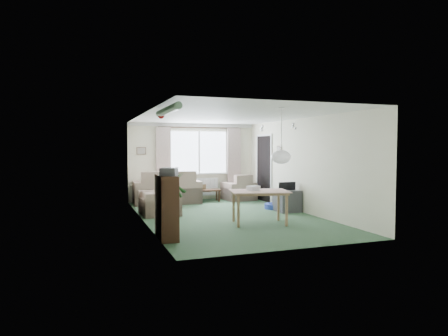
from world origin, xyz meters
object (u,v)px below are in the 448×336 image
object	(u,v)px
armchair_corner	(239,187)
pet_bed	(277,206)
houseplant	(173,202)
armchair_left	(160,198)
bookshelf	(166,207)
tv_cube	(287,201)
dining_table	(259,208)
coffee_table	(206,195)
sofa	(167,187)

from	to	relation	value
armchair_corner	pet_bed	world-z (taller)	armchair_corner
houseplant	armchair_corner	bearing A→B (deg)	54.12
armchair_left	houseplant	distance (m)	2.25
pet_bed	houseplant	bearing A→B (deg)	-147.16
bookshelf	tv_cube	world-z (taller)	bookshelf
dining_table	tv_cube	distance (m)	1.89
armchair_corner	coffee_table	bearing A→B (deg)	-6.08
armchair_left	dining_table	size ratio (longest dim) A/B	0.83
sofa	coffee_table	bearing A→B (deg)	-177.61
coffee_table	dining_table	distance (m)	3.84
bookshelf	houseplant	size ratio (longest dim) A/B	0.95
houseplant	tv_cube	distance (m)	3.74
pet_bed	armchair_corner	bearing A→B (deg)	98.32
armchair_corner	dining_table	world-z (taller)	armchair_corner
armchair_left	coffee_table	size ratio (longest dim) A/B	1.15
pet_bed	dining_table	bearing A→B (deg)	-126.69
coffee_table	bookshelf	world-z (taller)	bookshelf
sofa	pet_bed	distance (m)	3.32
armchair_corner	coffee_table	distance (m)	1.08
armchair_corner	bookshelf	xyz separation A→B (m)	(-3.19, -4.45, 0.17)
sofa	coffee_table	size ratio (longest dim) A/B	2.38
dining_table	tv_cube	xyz separation A→B (m)	(1.38, 1.29, -0.07)
tv_cube	pet_bed	world-z (taller)	tv_cube
bookshelf	dining_table	world-z (taller)	bookshelf
bookshelf	dining_table	distance (m)	2.26
sofa	tv_cube	bearing A→B (deg)	138.37
bookshelf	pet_bed	size ratio (longest dim) A/B	1.76
armchair_corner	houseplant	world-z (taller)	houseplant
armchair_corner	tv_cube	size ratio (longest dim) A/B	1.48
armchair_corner	tv_cube	xyz separation A→B (m)	(0.35, -2.52, -0.13)
bookshelf	houseplant	bearing A→B (deg)	60.11
armchair_left	coffee_table	bearing A→B (deg)	134.40
armchair_corner	houseplant	size ratio (longest dim) A/B	0.74
bookshelf	pet_bed	world-z (taller)	bookshelf
houseplant	pet_bed	size ratio (longest dim) A/B	1.86
coffee_table	houseplant	distance (m)	4.63
pet_bed	bookshelf	bearing A→B (deg)	-145.20
houseplant	pet_bed	xyz separation A→B (m)	(3.30, 2.13, -0.54)
armchair_left	dining_table	distance (m)	2.62
armchair_corner	bookshelf	bearing A→B (deg)	49.60
sofa	houseplant	xyz separation A→B (m)	(-0.72, -4.18, 0.13)
armchair_corner	coffee_table	xyz separation A→B (m)	(-1.06, 0.02, -0.22)
armchair_left	coffee_table	xyz separation A→B (m)	(1.80, 1.95, -0.23)
bookshelf	armchair_left	bearing A→B (deg)	85.22
coffee_table	tv_cube	distance (m)	2.90
sofa	armchair_corner	world-z (taller)	sofa
houseplant	pet_bed	distance (m)	3.97
armchair_corner	tv_cube	bearing A→B (deg)	93.10
armchair_corner	tv_cube	world-z (taller)	armchair_corner
dining_table	tv_cube	bearing A→B (deg)	43.12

